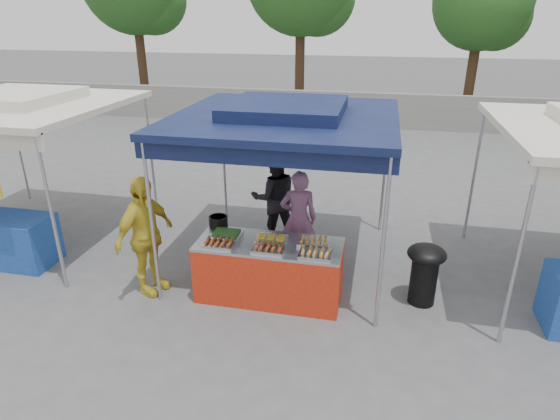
% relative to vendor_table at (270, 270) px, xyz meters
% --- Properties ---
extents(ground_plane, '(80.00, 80.00, 0.00)m').
position_rel_vendor_table_xyz_m(ground_plane, '(0.00, 0.10, -0.43)').
color(ground_plane, '#505052').
extents(back_wall, '(40.00, 0.25, 1.20)m').
position_rel_vendor_table_xyz_m(back_wall, '(0.00, 11.10, 0.17)').
color(back_wall, slate).
rests_on(back_wall, ground_plane).
extents(main_canopy, '(3.20, 3.20, 2.57)m').
position_rel_vendor_table_xyz_m(main_canopy, '(0.00, 1.07, 1.94)').
color(main_canopy, '#A8A8AE').
rests_on(main_canopy, ground_plane).
extents(neighbor_stall_left, '(3.20, 3.20, 2.57)m').
position_rel_vendor_table_xyz_m(neighbor_stall_left, '(-4.50, 0.67, 1.18)').
color(neighbor_stall_left, '#A8A8AE').
rests_on(neighbor_stall_left, ground_plane).
extents(tree_2, '(3.45, 3.38, 5.81)m').
position_rel_vendor_table_xyz_m(tree_2, '(4.65, 13.44, 3.54)').
color(tree_2, '#3A2516').
rests_on(tree_2, ground_plane).
extents(vendor_table, '(2.00, 0.80, 0.85)m').
position_rel_vendor_table_xyz_m(vendor_table, '(0.00, 0.00, 0.00)').
color(vendor_table, '#AD250F').
rests_on(vendor_table, ground_plane).
extents(food_tray_fl, '(0.42, 0.30, 0.07)m').
position_rel_vendor_table_xyz_m(food_tray_fl, '(-0.64, -0.22, 0.46)').
color(food_tray_fl, '#B3B3B7').
rests_on(food_tray_fl, vendor_table).
extents(food_tray_fm, '(0.42, 0.30, 0.07)m').
position_rel_vendor_table_xyz_m(food_tray_fm, '(0.04, -0.22, 0.46)').
color(food_tray_fm, '#B3B3B7').
rests_on(food_tray_fm, vendor_table).
extents(food_tray_fr, '(0.42, 0.30, 0.07)m').
position_rel_vendor_table_xyz_m(food_tray_fr, '(0.67, -0.24, 0.46)').
color(food_tray_fr, '#B3B3B7').
rests_on(food_tray_fr, vendor_table).
extents(food_tray_bl, '(0.42, 0.30, 0.07)m').
position_rel_vendor_table_xyz_m(food_tray_bl, '(-0.64, 0.08, 0.46)').
color(food_tray_bl, '#B3B3B7').
rests_on(food_tray_bl, vendor_table).
extents(food_tray_bm, '(0.42, 0.30, 0.07)m').
position_rel_vendor_table_xyz_m(food_tray_bm, '(0.02, 0.07, 0.46)').
color(food_tray_bm, '#B3B3B7').
rests_on(food_tray_bm, vendor_table).
extents(food_tray_br, '(0.42, 0.30, 0.07)m').
position_rel_vendor_table_xyz_m(food_tray_br, '(0.60, 0.09, 0.46)').
color(food_tray_br, '#B3B3B7').
rests_on(food_tray_br, vendor_table).
extents(cooking_pot, '(0.27, 0.27, 0.16)m').
position_rel_vendor_table_xyz_m(cooking_pot, '(-0.85, 0.37, 0.50)').
color(cooking_pot, black).
rests_on(cooking_pot, vendor_table).
extents(skewer_cup, '(0.07, 0.07, 0.09)m').
position_rel_vendor_table_xyz_m(skewer_cup, '(-0.10, -0.21, 0.47)').
color(skewer_cup, '#A8A8AE').
rests_on(skewer_cup, vendor_table).
extents(wok_burner, '(0.52, 0.52, 0.88)m').
position_rel_vendor_table_xyz_m(wok_burner, '(2.11, 0.31, 0.10)').
color(wok_burner, black).
rests_on(wok_burner, ground_plane).
extents(crate_left, '(0.44, 0.31, 0.26)m').
position_rel_vendor_table_xyz_m(crate_left, '(-0.39, 0.60, -0.29)').
color(crate_left, navy).
rests_on(crate_left, ground_plane).
extents(crate_right, '(0.46, 0.32, 0.28)m').
position_rel_vendor_table_xyz_m(crate_right, '(0.26, 0.69, -0.29)').
color(crate_right, navy).
rests_on(crate_right, ground_plane).
extents(crate_stacked, '(0.45, 0.32, 0.27)m').
position_rel_vendor_table_xyz_m(crate_stacked, '(0.26, 0.69, -0.01)').
color(crate_stacked, navy).
rests_on(crate_stacked, crate_right).
extents(vendor_woman, '(0.64, 0.49, 1.58)m').
position_rel_vendor_table_xyz_m(vendor_woman, '(0.23, 1.01, 0.36)').
color(vendor_woman, '#7B4E70').
rests_on(vendor_woman, ground_plane).
extents(helper_man, '(0.98, 0.89, 1.66)m').
position_rel_vendor_table_xyz_m(helper_man, '(-0.32, 1.72, 0.40)').
color(helper_man, black).
rests_on(helper_man, ground_plane).
extents(customer_person, '(0.73, 1.11, 1.75)m').
position_rel_vendor_table_xyz_m(customer_person, '(-1.73, -0.21, 0.45)').
color(customer_person, gold).
rests_on(customer_person, ground_plane).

